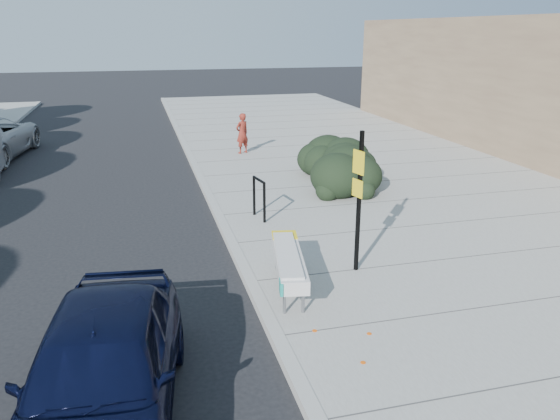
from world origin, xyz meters
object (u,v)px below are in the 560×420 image
(bike_rack, at_px, (259,195))
(pedestrian, at_px, (242,133))
(sign_post, at_px, (359,194))
(bench, at_px, (289,260))
(sedan_navy, at_px, (102,370))

(bike_rack, distance_m, pedestrian, 7.69)
(sign_post, height_order, pedestrian, sign_post)
(bench, bearing_deg, bike_rack, 95.34)
(bench, xyz_separation_m, pedestrian, (1.39, 11.59, 0.20))
(bike_rack, relative_size, sign_post, 0.37)
(sign_post, distance_m, pedestrian, 11.15)
(bench, xyz_separation_m, sign_post, (1.50, 0.47, 1.00))
(bench, relative_size, bike_rack, 2.32)
(pedestrian, bearing_deg, sign_post, 62.65)
(sedan_navy, bearing_deg, pedestrian, 79.61)
(bench, height_order, pedestrian, pedestrian)
(bike_rack, height_order, sedan_navy, sedan_navy)
(bike_rack, bearing_deg, sign_post, -82.33)
(sign_post, bearing_deg, pedestrian, 75.72)
(pedestrian, bearing_deg, bench, 55.25)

